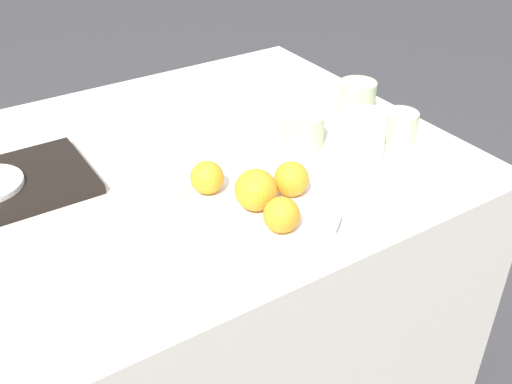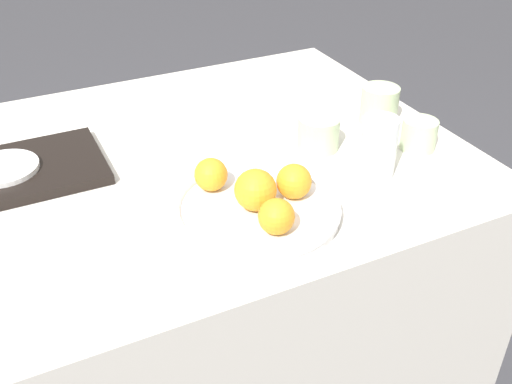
{
  "view_description": "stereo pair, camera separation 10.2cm",
  "coord_description": "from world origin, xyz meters",
  "px_view_note": "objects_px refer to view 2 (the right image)",
  "views": [
    {
      "loc": [
        -0.37,
        -0.97,
        1.35
      ],
      "look_at": [
        0.09,
        -0.25,
        0.79
      ],
      "focal_mm": 42.0,
      "sensor_mm": 36.0,
      "label": 1
    },
    {
      "loc": [
        -0.28,
        -1.02,
        1.35
      ],
      "look_at": [
        0.09,
        -0.25,
        0.79
      ],
      "focal_mm": 42.0,
      "sensor_mm": 36.0,
      "label": 2
    }
  ],
  "objects_px": {
    "orange_1": "(276,216)",
    "serving_tray": "(5,175)",
    "water_glass": "(379,147)",
    "cup_1": "(318,133)",
    "cup_2": "(379,105)",
    "orange_2": "(211,175)",
    "cup_0": "(419,135)",
    "side_plate": "(3,168)",
    "orange_0": "(294,181)",
    "fruit_platter": "(256,209)",
    "orange_3": "(255,190)"
  },
  "relations": [
    {
      "from": "orange_2",
      "to": "side_plate",
      "type": "bearing_deg",
      "value": 144.93
    },
    {
      "from": "serving_tray",
      "to": "side_plate",
      "type": "distance_m",
      "value": 0.02
    },
    {
      "from": "orange_3",
      "to": "water_glass",
      "type": "relative_size",
      "value": 0.61
    },
    {
      "from": "side_plate",
      "to": "cup_0",
      "type": "bearing_deg",
      "value": -17.41
    },
    {
      "from": "orange_2",
      "to": "serving_tray",
      "type": "xyz_separation_m",
      "value": [
        -0.33,
        0.23,
        -0.04
      ]
    },
    {
      "from": "serving_tray",
      "to": "cup_1",
      "type": "bearing_deg",
      "value": -14.47
    },
    {
      "from": "orange_1",
      "to": "water_glass",
      "type": "relative_size",
      "value": 0.5
    },
    {
      "from": "fruit_platter",
      "to": "side_plate",
      "type": "xyz_separation_m",
      "value": [
        -0.38,
        0.32,
        0.01
      ]
    },
    {
      "from": "cup_1",
      "to": "cup_2",
      "type": "height_order",
      "value": "cup_2"
    },
    {
      "from": "orange_0",
      "to": "orange_3",
      "type": "height_order",
      "value": "orange_3"
    },
    {
      "from": "orange_0",
      "to": "cup_1",
      "type": "relative_size",
      "value": 0.73
    },
    {
      "from": "orange_2",
      "to": "cup_0",
      "type": "height_order",
      "value": "orange_2"
    },
    {
      "from": "orange_0",
      "to": "water_glass",
      "type": "xyz_separation_m",
      "value": [
        0.2,
        0.02,
        0.01
      ]
    },
    {
      "from": "orange_0",
      "to": "orange_2",
      "type": "bearing_deg",
      "value": 144.51
    },
    {
      "from": "orange_2",
      "to": "orange_3",
      "type": "bearing_deg",
      "value": -62.91
    },
    {
      "from": "orange_0",
      "to": "water_glass",
      "type": "distance_m",
      "value": 0.2
    },
    {
      "from": "cup_0",
      "to": "cup_2",
      "type": "xyz_separation_m",
      "value": [
        -0.0,
        0.14,
        0.01
      ]
    },
    {
      "from": "cup_0",
      "to": "fruit_platter",
      "type": "bearing_deg",
      "value": -170.12
    },
    {
      "from": "orange_3",
      "to": "water_glass",
      "type": "xyz_separation_m",
      "value": [
        0.27,
        0.03,
        0.0
      ]
    },
    {
      "from": "orange_2",
      "to": "cup_0",
      "type": "relative_size",
      "value": 0.83
    },
    {
      "from": "orange_1",
      "to": "cup_2",
      "type": "height_order",
      "value": "cup_2"
    },
    {
      "from": "water_glass",
      "to": "serving_tray",
      "type": "relative_size",
      "value": 0.32
    },
    {
      "from": "cup_0",
      "to": "serving_tray",
      "type": "bearing_deg",
      "value": 162.59
    },
    {
      "from": "side_plate",
      "to": "cup_0",
      "type": "height_order",
      "value": "cup_0"
    },
    {
      "from": "serving_tray",
      "to": "cup_0",
      "type": "height_order",
      "value": "cup_0"
    },
    {
      "from": "orange_2",
      "to": "cup_1",
      "type": "height_order",
      "value": "orange_2"
    },
    {
      "from": "serving_tray",
      "to": "cup_2",
      "type": "distance_m",
      "value": 0.8
    },
    {
      "from": "water_glass",
      "to": "cup_0",
      "type": "bearing_deg",
      "value": 19.08
    },
    {
      "from": "orange_1",
      "to": "serving_tray",
      "type": "xyz_separation_m",
      "value": [
        -0.38,
        0.4,
        -0.04
      ]
    },
    {
      "from": "orange_3",
      "to": "side_plate",
      "type": "xyz_separation_m",
      "value": [
        -0.38,
        0.32,
        -0.03
      ]
    },
    {
      "from": "orange_0",
      "to": "serving_tray",
      "type": "height_order",
      "value": "orange_0"
    },
    {
      "from": "orange_2",
      "to": "orange_3",
      "type": "relative_size",
      "value": 0.82
    },
    {
      "from": "serving_tray",
      "to": "side_plate",
      "type": "relative_size",
      "value": 2.79
    },
    {
      "from": "orange_3",
      "to": "cup_0",
      "type": "xyz_separation_m",
      "value": [
        0.41,
        0.07,
        -0.02
      ]
    },
    {
      "from": "fruit_platter",
      "to": "orange_2",
      "type": "bearing_deg",
      "value": 119.2
    },
    {
      "from": "orange_3",
      "to": "serving_tray",
      "type": "relative_size",
      "value": 0.2
    },
    {
      "from": "fruit_platter",
      "to": "orange_1",
      "type": "relative_size",
      "value": 4.92
    },
    {
      "from": "orange_3",
      "to": "water_glass",
      "type": "height_order",
      "value": "water_glass"
    },
    {
      "from": "side_plate",
      "to": "cup_1",
      "type": "distance_m",
      "value": 0.62
    },
    {
      "from": "side_plate",
      "to": "orange_0",
      "type": "bearing_deg",
      "value": -35.18
    },
    {
      "from": "water_glass",
      "to": "serving_tray",
      "type": "height_order",
      "value": "water_glass"
    },
    {
      "from": "side_plate",
      "to": "cup_1",
      "type": "relative_size",
      "value": 1.54
    },
    {
      "from": "orange_2",
      "to": "water_glass",
      "type": "xyz_separation_m",
      "value": [
        0.32,
        -0.06,
        0.01
      ]
    },
    {
      "from": "cup_1",
      "to": "cup_2",
      "type": "distance_m",
      "value": 0.19
    },
    {
      "from": "side_plate",
      "to": "cup_2",
      "type": "height_order",
      "value": "cup_2"
    },
    {
      "from": "orange_1",
      "to": "serving_tray",
      "type": "relative_size",
      "value": 0.16
    },
    {
      "from": "cup_0",
      "to": "cup_1",
      "type": "xyz_separation_m",
      "value": [
        -0.19,
        0.09,
        0.0
      ]
    },
    {
      "from": "orange_1",
      "to": "cup_2",
      "type": "xyz_separation_m",
      "value": [
        0.41,
        0.29,
        -0.01
      ]
    },
    {
      "from": "orange_0",
      "to": "cup_1",
      "type": "xyz_separation_m",
      "value": [
        0.15,
        0.16,
        -0.02
      ]
    },
    {
      "from": "cup_1",
      "to": "cup_2",
      "type": "bearing_deg",
      "value": 13.97
    }
  ]
}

